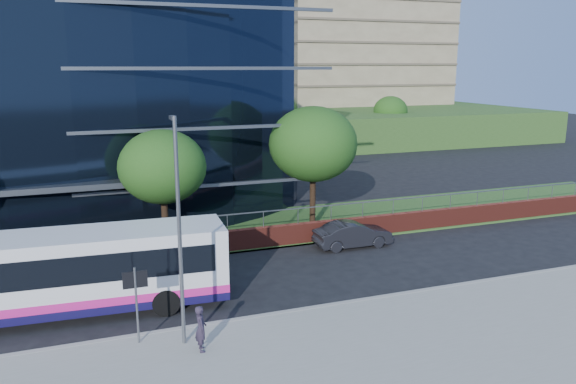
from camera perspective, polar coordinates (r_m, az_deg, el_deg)
name	(u,v)px	position (r m, az deg, el deg)	size (l,w,h in m)	color
ground	(4,347)	(22.93, -26.87, -13.85)	(200.00, 200.00, 0.00)	black
kerb	(0,358)	(22.01, -27.18, -14.79)	(80.00, 0.25, 0.16)	gray
yellow_line_outer	(1,357)	(22.22, -27.10, -14.73)	(80.00, 0.08, 0.01)	gold
yellow_line_inner	(2,355)	(22.35, -27.06, -14.56)	(80.00, 0.08, 0.01)	gold
grass_verge	(416,212)	(39.01, 12.83, -1.98)	(36.00, 8.00, 0.12)	#2D511E
retaining_wall	(392,224)	(33.78, 10.56, -3.19)	(34.00, 0.40, 2.11)	maroon
apartment_block	(289,56)	(82.93, 0.14, 13.63)	(60.00, 42.00, 30.00)	#2D511E
street_sign	(136,289)	(20.44, -15.22, -9.51)	(0.85, 0.09, 2.80)	slate
tree_far_c	(162,167)	(30.23, -12.63, 2.50)	(4.62, 4.62, 6.51)	black
tree_far_d	(313,144)	(33.43, 2.57, 4.87)	(5.28, 5.28, 7.44)	black
tree_dist_e	(276,113)	(64.23, -1.23, 8.04)	(4.62, 4.62, 6.51)	black
tree_dist_f	(390,111)	(72.78, 10.36, 8.12)	(4.29, 4.29, 6.05)	black
streetlight_east	(179,226)	(19.31, -11.01, -3.42)	(0.15, 0.77, 8.00)	slate
city_bus	(73,272)	(23.96, -20.97, -7.59)	(12.40, 3.48, 3.32)	silver
parked_car	(353,234)	(31.00, 6.61, -4.30)	(1.50, 4.31, 1.42)	black
pedestrian	(201,328)	(19.92, -8.84, -13.53)	(0.60, 0.39, 1.64)	#2A2233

